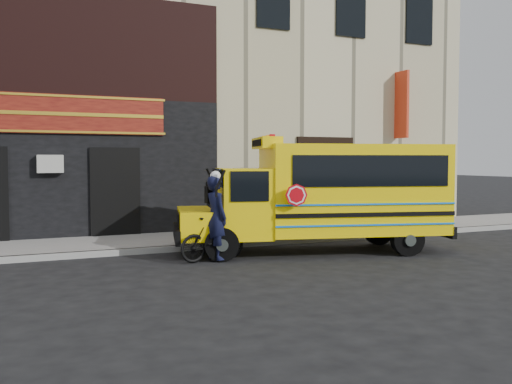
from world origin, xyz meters
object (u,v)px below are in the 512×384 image
at_px(bicycle, 213,239).
at_px(cyclist, 216,220).
at_px(school_bus, 327,193).
at_px(sign_pole, 410,187).

relative_size(bicycle, cyclist, 0.89).
height_order(school_bus, sign_pole, school_bus).
bearing_deg(sign_pole, school_bus, -159.76).
distance_m(school_bus, cyclist, 3.14).
bearing_deg(cyclist, bicycle, 6.04).
xyz_separation_m(school_bus, bicycle, (-3.12, -0.05, -0.99)).
relative_size(sign_pole, cyclist, 1.42).
distance_m(sign_pole, cyclist, 7.09).
height_order(sign_pole, bicycle, sign_pole).
height_order(sign_pole, cyclist, sign_pole).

